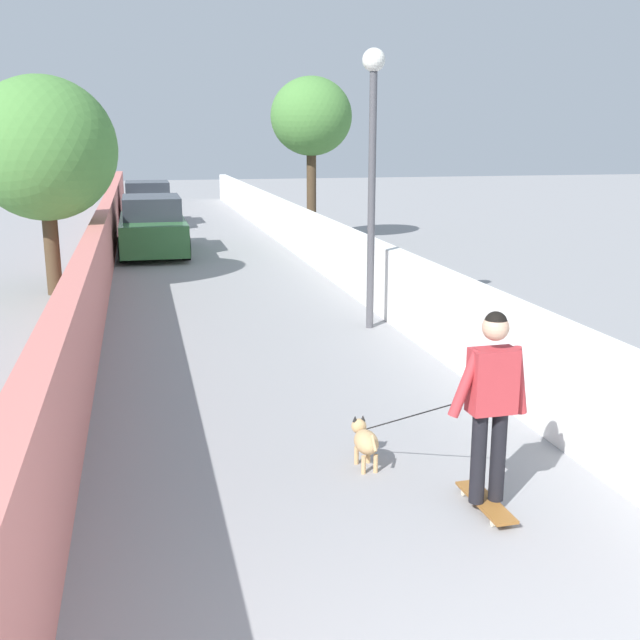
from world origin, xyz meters
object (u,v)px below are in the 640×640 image
tree_left_near (44,149)px  car_near (153,227)px  dog (366,440)px  car_far (148,205)px  lamp_post (373,142)px  skateboard (486,502)px  tree_right_mid (311,118)px  person_skateboarder (492,393)px

tree_left_near → car_near: size_ratio=0.97×
dog → car_far: bearing=4.4°
car_far → lamp_post: bearing=-168.5°
tree_left_near → skateboard: tree_left_near is taller
tree_right_mid → car_near: bearing=100.2°
car_near → tree_right_mid: bearing=-79.8°
skateboard → car_near: car_near is taller
skateboard → dog: size_ratio=0.59×
dog → car_near: 14.59m
person_skateboarder → dog: person_skateboarder is taller
tree_left_near → dog: (-9.32, -3.72, -2.58)m
lamp_post → car_far: bearing=11.5°
skateboard → lamp_post: bearing=-8.1°
skateboard → person_skateboarder: bearing=90.0°
tree_left_near → dog: bearing=-158.2°
lamp_post → skateboard: bearing=171.9°
tree_left_near → skateboard: (-10.39, -4.47, -2.79)m
tree_right_mid → dog: 15.96m
car_far → skateboard: bearing=-173.9°
tree_right_mid → skateboard: bearing=172.4°
tree_right_mid → car_far: tree_right_mid is taller
lamp_post → car_near: lamp_post is taller
lamp_post → car_far: (16.24, 3.31, -2.30)m
skateboard → car_far: size_ratio=0.21×
car_near → car_far: 6.98m
skateboard → person_skateboarder: (0.00, 0.00, 0.98)m
tree_right_mid → skateboard: (-16.39, 2.20, -3.55)m
tree_right_mid → lamp_post: size_ratio=1.08×
lamp_post → skateboard: (-6.29, 0.90, -2.95)m
skateboard → car_far: car_far is taller
tree_right_mid → car_near: tree_right_mid is taller
tree_left_near → tree_right_mid: 9.00m
tree_left_near → car_near: tree_left_near is taller
person_skateboarder → tree_right_mid: bearing=-7.6°
skateboard → dog: dog is taller
lamp_post → car_near: bearing=19.6°
tree_left_near → person_skateboarder: size_ratio=2.57×
tree_right_mid → dog: (-15.32, 2.95, -3.34)m
tree_left_near → tree_right_mid: bearing=-48.0°
tree_right_mid → car_far: bearing=36.9°
tree_left_near → person_skateboarder: 11.45m
person_skateboarder → dog: 1.52m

